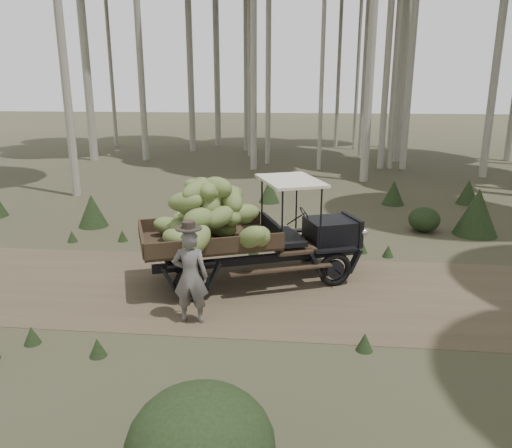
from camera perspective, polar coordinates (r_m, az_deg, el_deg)
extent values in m
plane|color=#473D2B|center=(10.08, 4.01, -7.77)|extent=(120.00, 120.00, 0.00)
cube|color=brown|center=(10.08, 4.01, -7.75)|extent=(70.00, 4.00, 0.01)
cube|color=black|center=(10.88, 8.43, -0.80)|extent=(1.21, 1.18, 0.52)
cube|color=black|center=(11.10, 10.89, -0.59)|extent=(0.43, 0.91, 0.59)
cube|color=black|center=(10.40, 1.76, -0.87)|extent=(0.55, 1.26, 0.52)
cube|color=#38281C|center=(10.14, -5.42, -1.95)|extent=(3.08, 2.55, 0.08)
cube|color=#38281C|center=(10.89, -6.23, 0.23)|extent=(2.49, 1.02, 0.30)
cube|color=#38281C|center=(9.29, -4.52, -2.51)|extent=(2.49, 1.02, 0.30)
cube|color=#38281C|center=(9.96, -12.96, -1.60)|extent=(0.67, 1.61, 0.30)
cube|color=beige|center=(10.28, 3.98, 4.97)|extent=(1.60, 1.89, 0.06)
cube|color=black|center=(10.78, -0.51, -2.78)|extent=(4.08, 1.67, 0.17)
cube|color=black|center=(10.13, 0.54, -4.04)|extent=(4.08, 1.67, 0.17)
torus|color=black|center=(11.65, 5.97, -2.60)|extent=(0.72, 0.38, 0.72)
torus|color=black|center=(10.34, 9.01, -5.15)|extent=(0.72, 0.38, 0.72)
torus|color=black|center=(10.97, -8.47, -3.88)|extent=(0.72, 0.38, 0.72)
torus|color=black|center=(9.57, -7.32, -6.86)|extent=(0.72, 0.38, 0.72)
sphere|color=beige|center=(11.48, 10.31, 0.25)|extent=(0.17, 0.17, 0.17)
sphere|color=beige|center=(10.75, 12.25, -0.94)|extent=(0.17, 0.17, 0.17)
ellipsoid|color=olive|center=(10.43, -9.58, -0.37)|extent=(0.94, 0.63, 0.62)
ellipsoid|color=olive|center=(9.93, -2.87, 0.82)|extent=(0.61, 0.71, 0.44)
ellipsoid|color=olive|center=(9.85, -5.22, 2.28)|extent=(0.48, 0.75, 0.51)
ellipsoid|color=olive|center=(9.85, -5.71, 3.76)|extent=(0.73, 0.71, 0.38)
ellipsoid|color=olive|center=(9.91, -8.53, -0.77)|extent=(0.83, 0.91, 0.62)
ellipsoid|color=olive|center=(9.56, -6.57, 0.55)|extent=(0.79, 0.70, 0.52)
ellipsoid|color=olive|center=(9.81, -7.63, 2.42)|extent=(0.66, 0.78, 0.58)
ellipsoid|color=olive|center=(9.87, -4.48, 4.17)|extent=(0.78, 0.66, 0.46)
ellipsoid|color=olive|center=(10.63, -8.16, -0.12)|extent=(0.91, 0.92, 0.66)
ellipsoid|color=olive|center=(10.02, -2.10, 1.30)|extent=(0.78, 0.41, 0.63)
ellipsoid|color=olive|center=(9.89, -5.22, 2.97)|extent=(0.65, 0.91, 0.67)
ellipsoid|color=olive|center=(9.92, -6.48, 3.79)|extent=(0.91, 0.72, 0.62)
ellipsoid|color=olive|center=(10.36, -3.90, -0.36)|extent=(0.86, 0.80, 0.44)
ellipsoid|color=olive|center=(9.68, -4.23, 0.78)|extent=(0.82, 0.77, 0.57)
ellipsoid|color=olive|center=(10.00, -2.91, 2.92)|extent=(0.80, 1.01, 0.71)
ellipsoid|color=olive|center=(9.90, -6.14, 3.81)|extent=(0.73, 0.97, 0.62)
ellipsoid|color=olive|center=(10.29, -9.04, -0.25)|extent=(0.70, 0.72, 0.45)
ellipsoid|color=olive|center=(10.32, -6.97, 1.51)|extent=(0.88, 0.70, 0.54)
ellipsoid|color=olive|center=(10.26, -3.25, 3.11)|extent=(0.86, 0.85, 0.56)
ellipsoid|color=olive|center=(9.75, -5.54, 3.74)|extent=(0.52, 0.80, 0.46)
ellipsoid|color=olive|center=(9.59, 0.51, -1.46)|extent=(0.46, 0.80, 0.63)
ellipsoid|color=olive|center=(9.98, -1.38, 1.28)|extent=(0.76, 0.67, 0.38)
ellipsoid|color=olive|center=(9.67, -8.08, 2.51)|extent=(0.84, 0.54, 0.49)
ellipsoid|color=olive|center=(9.92, -4.99, 3.96)|extent=(0.38, 0.82, 0.44)
ellipsoid|color=olive|center=(9.42, -9.35, -1.59)|extent=(0.67, 0.63, 0.36)
ellipsoid|color=olive|center=(9.84, -5.58, 0.97)|extent=(0.67, 0.46, 0.48)
ellipsoid|color=olive|center=(9.91, -7.17, 2.37)|extent=(0.79, 0.61, 0.59)
ellipsoid|color=olive|center=(9.77, -6.70, 3.76)|extent=(0.73, 0.92, 0.47)
ellipsoid|color=olive|center=(9.14, -6.81, -1.89)|extent=(0.76, 0.92, 0.71)
ellipsoid|color=olive|center=(9.34, -0.49, -1.49)|extent=(0.86, 0.76, 0.66)
imported|color=#5F5B57|center=(8.64, -7.50, -5.99)|extent=(0.62, 0.41, 1.68)
cylinder|color=#2F2721|center=(8.36, -7.71, -0.51)|extent=(0.46, 0.46, 0.02)
cylinder|color=#2F2721|center=(8.35, -7.72, -0.14)|extent=(0.23, 0.23, 0.13)
cylinder|color=#B2AD9E|center=(28.20, -19.28, 21.40)|extent=(0.42, 0.42, 14.28)
cylinder|color=#B2AD9E|center=(34.13, -16.76, 22.82)|extent=(0.23, 0.23, 17.02)
cylinder|color=#B2AD9E|center=(34.11, -7.74, 22.54)|extent=(0.40, 0.40, 16.10)
cylinder|color=#B2AD9E|center=(33.43, 16.02, 21.64)|extent=(0.36, 0.36, 15.41)
cylinder|color=#B2AD9E|center=(30.67, -19.35, 22.33)|extent=(0.36, 0.36, 15.81)
ellipsoid|color=#233319|center=(14.67, 18.67, 0.50)|extent=(0.86, 0.86, 0.69)
cone|color=#233319|center=(15.15, -18.22, 1.47)|extent=(0.85, 0.85, 0.94)
cone|color=#233319|center=(17.32, 1.53, 3.78)|extent=(0.72, 0.72, 0.80)
cone|color=#233319|center=(17.65, 15.45, 3.49)|extent=(0.75, 0.75, 0.84)
ellipsoid|color=#233319|center=(5.37, -6.34, -24.02)|extent=(1.48, 1.48, 1.19)
cone|color=#233319|center=(14.80, 23.95, 1.28)|extent=(1.17, 1.17, 1.30)
cone|color=#233319|center=(18.59, 23.09, 3.38)|extent=(0.75, 0.75, 0.83)
cone|color=#233319|center=(8.19, -17.66, -13.27)|extent=(0.27, 0.27, 0.30)
cone|color=#233319|center=(8.15, 12.31, -13.02)|extent=(0.27, 0.27, 0.30)
cone|color=#233319|center=(8.91, -24.25, -11.51)|extent=(0.27, 0.27, 0.30)
cone|color=#233319|center=(12.65, -3.41, -2.04)|extent=(0.27, 0.27, 0.30)
cone|color=#233319|center=(13.59, -15.03, -1.29)|extent=(0.27, 0.27, 0.30)
cone|color=#233319|center=(13.93, -20.28, -1.33)|extent=(0.27, 0.27, 0.30)
cone|color=#233319|center=(12.64, -10.50, -2.30)|extent=(0.27, 0.27, 0.30)
cone|color=#233319|center=(12.36, 14.87, -2.99)|extent=(0.27, 0.27, 0.30)
cone|color=#233319|center=(12.09, -0.26, -2.86)|extent=(0.27, 0.27, 0.30)
cone|color=#233319|center=(12.51, 12.04, -2.58)|extent=(0.27, 0.27, 0.30)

